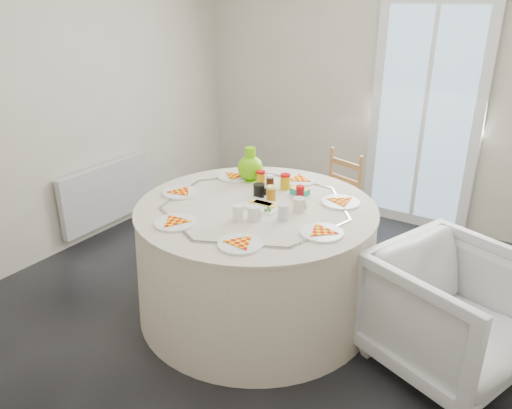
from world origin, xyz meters
The scene contains 14 objects.
floor centered at (0.00, 0.00, 0.00)m, with size 4.00×4.00×0.00m, color black.
wall_back centered at (0.00, 2.00, 1.30)m, with size 4.00×0.02×2.60m, color #BCB5A3.
wall_left centered at (-2.00, 0.00, 1.30)m, with size 0.02×4.00×2.60m, color #BCB5A3.
glass_door centered at (0.40, 1.95, 1.05)m, with size 1.00×0.08×2.10m, color silver.
radiator centered at (-1.94, 0.20, 0.38)m, with size 0.07×1.00×0.55m, color silver.
table centered at (-0.11, -0.09, 0.38)m, with size 1.65×1.65×0.84m, color beige.
wooden_chair centered at (-0.07, 1.06, 0.47)m, with size 0.38×0.36×0.85m, color #AC723D, non-canonical shape.
armchair centered at (1.18, 0.02, 0.39)m, with size 0.80×0.75×0.82m, color silver.
place_settings centered at (-0.11, -0.09, 0.77)m, with size 1.39×1.39×0.03m, color white, non-canonical shape.
jar_cluster centered at (-0.11, 0.22, 0.82)m, with size 0.43×0.21×0.12m, color olive, non-canonical shape.
butter_tub centered at (0.04, 0.24, 0.79)m, with size 0.12×0.09×0.05m, color #129C8D.
green_pitcher centered at (-0.41, 0.30, 0.87)m, with size 0.19×0.19×0.25m, color #65C406, non-canonical shape.
cheese_platter centered at (-0.07, -0.08, 0.77)m, with size 0.28×0.18×0.04m, color white, non-canonical shape.
mugs_glasses centered at (0.00, -0.06, 0.81)m, with size 0.60×0.60×0.11m, color gray, non-canonical shape.
Camera 1 is at (1.54, -2.63, 2.09)m, focal length 35.00 mm.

